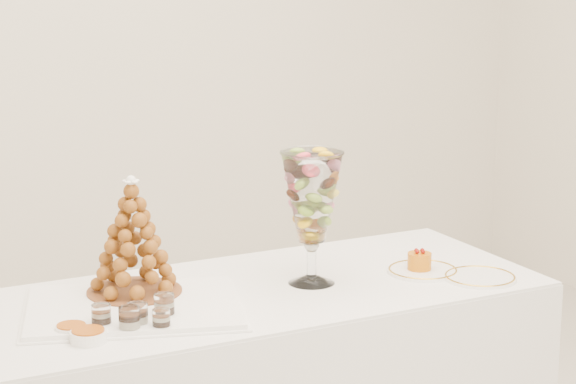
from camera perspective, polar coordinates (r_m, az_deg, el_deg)
lace_tray at (r=3.10m, az=-7.85°, el=-5.84°), size 0.68×0.60×0.02m
macaron_vase at (r=3.25m, az=1.22°, el=-0.35°), size 0.18×0.18×0.39m
cake_plate at (r=3.44m, az=6.86°, el=-4.00°), size 0.21×0.21×0.01m
spare_plate at (r=3.40m, az=9.72°, el=-4.31°), size 0.22×0.22×0.01m
verrine_a at (r=2.97m, az=-9.46°, el=-6.30°), size 0.05×0.05×0.07m
verrine_b at (r=2.95m, az=-7.64°, el=-6.29°), size 0.06×0.06×0.07m
verrine_c at (r=3.01m, az=-6.30°, el=-5.84°), size 0.06×0.06×0.07m
verrine_d at (r=2.92m, az=-8.05°, el=-6.51°), size 0.06×0.06×0.07m
verrine_e at (r=2.92m, az=-6.45°, el=-6.53°), size 0.05×0.05×0.06m
ramekin_back at (r=2.95m, az=-10.94°, el=-6.93°), size 0.08×0.08×0.03m
ramekin_front at (r=2.89m, az=-10.11°, el=-7.24°), size 0.09×0.09×0.03m
croquembouche at (r=3.16m, az=-7.89°, el=-2.24°), size 0.27×0.27×0.33m
mousse_cake at (r=3.43m, az=6.69°, el=-3.49°), size 0.07×0.07×0.06m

